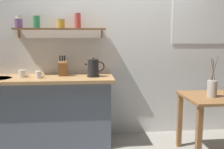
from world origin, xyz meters
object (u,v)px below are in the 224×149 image
at_px(knife_block, 63,68).
at_px(coffee_mug_by_sink, 22,74).
at_px(twig_vase, 212,88).
at_px(coffee_mug_spare, 39,75).
at_px(electric_kettle, 94,68).

relative_size(knife_block, coffee_mug_by_sink, 2.09).
height_order(twig_vase, coffee_mug_by_sink, twig_vase).
bearing_deg(coffee_mug_spare, coffee_mug_by_sink, 156.65).
bearing_deg(coffee_mug_spare, electric_kettle, 4.61).
bearing_deg(electric_kettle, knife_block, 164.94).
distance_m(twig_vase, coffee_mug_spare, 2.12).
distance_m(twig_vase, knife_block, 1.90).
xyz_separation_m(twig_vase, knife_block, (-1.78, 0.64, 0.18)).
height_order(electric_kettle, coffee_mug_by_sink, electric_kettle).
bearing_deg(coffee_mug_by_sink, twig_vase, -13.90).
bearing_deg(coffee_mug_by_sink, coffee_mug_spare, -23.35).
bearing_deg(electric_kettle, twig_vase, -21.01).
height_order(electric_kettle, knife_block, knife_block).
height_order(knife_block, coffee_mug_spare, knife_block).
xyz_separation_m(twig_vase, coffee_mug_by_sink, (-2.29, 0.57, 0.12)).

